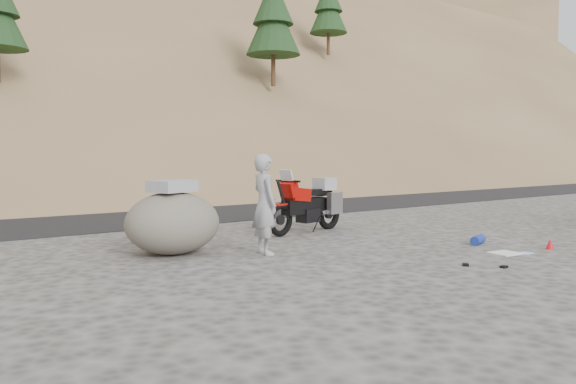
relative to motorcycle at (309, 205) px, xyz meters
name	(u,v)px	position (x,y,z in m)	size (l,w,h in m)	color
ground	(386,252)	(-0.52, -2.89, -0.63)	(140.00, 140.00, 0.00)	#413E3C
road	(174,212)	(-0.52, 6.11, -0.63)	(120.00, 7.00, 0.05)	black
motorcycle	(309,205)	(0.00, 0.00, 0.00)	(2.46, 1.02, 1.48)	black
man	(265,254)	(-2.43, -1.75, -0.63)	(0.65, 0.43, 1.80)	#97979D
boulder	(173,222)	(-3.76, -0.79, -0.06)	(1.89, 1.67, 1.30)	#544E48
gear_white_cloth	(505,253)	(1.09, -4.30, -0.62)	(0.50, 0.45, 0.02)	white
gear_blue_mat	(478,240)	(1.58, -3.38, -0.54)	(0.18, 0.18, 0.46)	navy
gear_funnel	(550,244)	(2.17, -4.54, -0.53)	(0.15, 0.15, 0.20)	red
gear_glove_a	(504,267)	(-0.08, -5.01, -0.61)	(0.12, 0.09, 0.04)	black
gear_glove_b	(466,265)	(-0.44, -4.56, -0.61)	(0.12, 0.09, 0.04)	black
gear_blue_cloth	(526,253)	(1.40, -4.51, -0.63)	(0.27, 0.20, 0.01)	#99BDED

